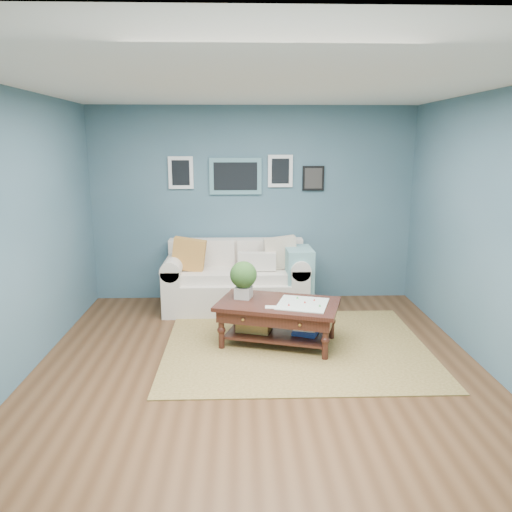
{
  "coord_description": "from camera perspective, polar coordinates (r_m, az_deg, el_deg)",
  "views": [
    {
      "loc": [
        -0.18,
        -4.48,
        2.2
      ],
      "look_at": [
        -0.0,
        1.0,
        0.95
      ],
      "focal_mm": 35.0,
      "sensor_mm": 36.0,
      "label": 1
    }
  ],
  "objects": [
    {
      "name": "room_shell",
      "position": [
        4.62,
        0.38,
        2.32
      ],
      "size": [
        5.0,
        5.02,
        2.7
      ],
      "color": "brown",
      "rests_on": "ground"
    },
    {
      "name": "area_rug",
      "position": [
        5.61,
        4.56,
        -10.25
      ],
      "size": [
        2.86,
        2.29,
        0.01
      ],
      "primitive_type": "cube",
      "color": "brown",
      "rests_on": "ground"
    },
    {
      "name": "loveseat",
      "position": [
        6.75,
        -1.56,
        -2.59
      ],
      "size": [
        1.95,
        0.89,
        1.0
      ],
      "color": "#F2E6CF",
      "rests_on": "ground"
    },
    {
      "name": "coffee_table",
      "position": [
        5.56,
        1.85,
        -6.04
      ],
      "size": [
        1.46,
        1.1,
        0.91
      ],
      "rotation": [
        0.0,
        0.0,
        -0.29
      ],
      "color": "black",
      "rests_on": "ground"
    }
  ]
}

